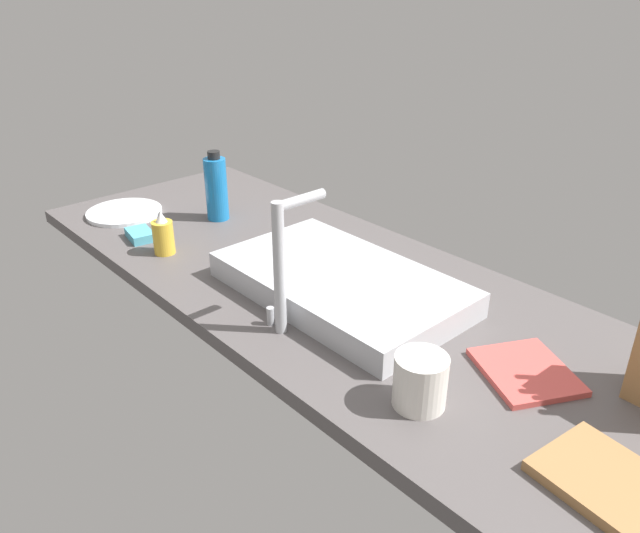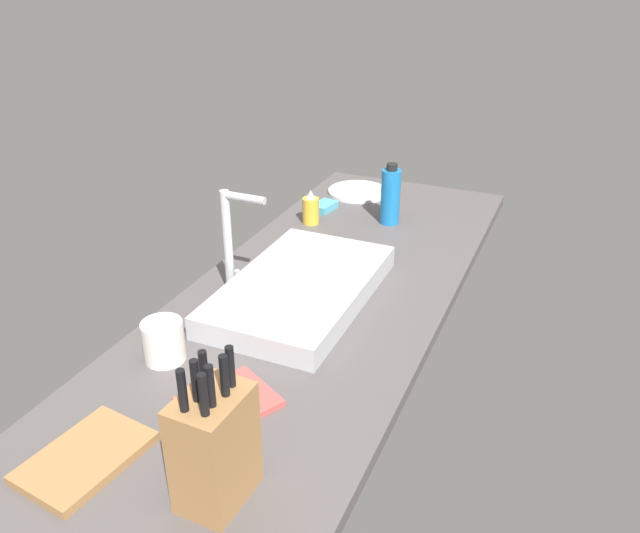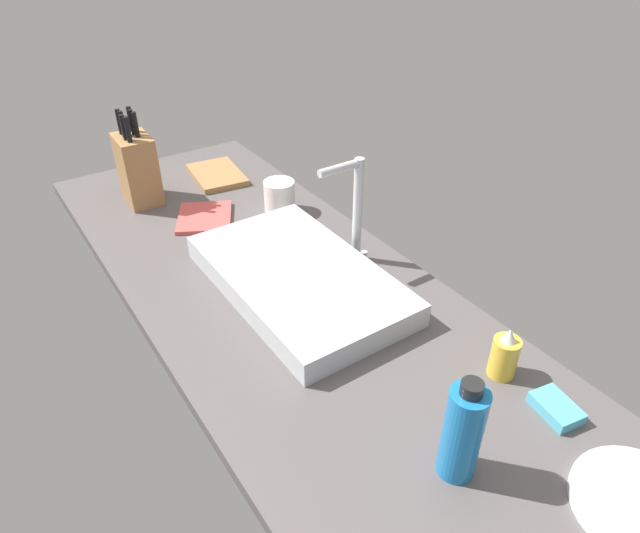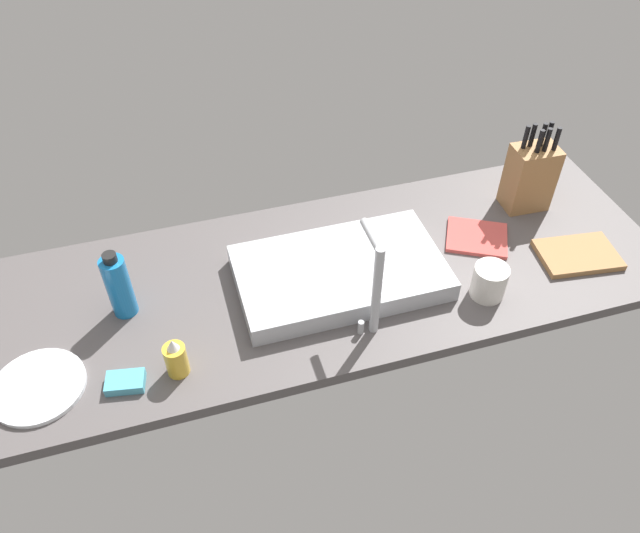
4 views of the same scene
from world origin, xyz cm
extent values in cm
cube|color=#514C4C|center=(0.00, 0.00, 1.75)|extent=(192.65, 67.05, 3.50)
cube|color=#B7BABF|center=(-1.83, 2.88, 6.46)|extent=(56.35, 32.84, 5.92)
cylinder|color=#B7BABF|center=(-4.65, 22.29, 17.57)|extent=(2.40, 2.40, 28.14)
cylinder|color=#B7BABF|center=(-4.65, 16.57, 30.64)|extent=(2.00, 11.43, 2.00)
cylinder|color=#B7BABF|center=(-1.15, 22.29, 5.50)|extent=(1.60, 1.60, 4.00)
cube|color=#9E7042|center=(-67.53, -12.63, 13.91)|extent=(13.68, 10.23, 20.82)
cylinder|color=black|center=(-71.20, -14.20, 28.00)|extent=(1.46, 1.46, 7.35)
cylinder|color=black|center=(-71.62, -10.82, 28.00)|extent=(1.46, 1.46, 7.35)
cylinder|color=black|center=(-69.07, -14.04, 28.00)|extent=(1.46, 1.46, 7.35)
cylinder|color=black|center=(-68.80, -11.25, 28.00)|extent=(1.46, 1.46, 7.35)
cylinder|color=black|center=(-65.99, -14.62, 28.00)|extent=(1.46, 1.46, 7.35)
cylinder|color=black|center=(-66.27, -11.12, 28.00)|extent=(1.46, 1.46, 7.35)
cylinder|color=black|center=(-63.58, -14.27, 28.00)|extent=(1.46, 1.46, 7.35)
cube|color=#9E7042|center=(-70.38, 13.58, 4.40)|extent=(23.85, 17.76, 1.80)
cylinder|color=gold|center=(45.01, 21.15, 7.85)|extent=(5.46, 5.46, 8.70)
cone|color=silver|center=(45.01, 21.15, 13.60)|extent=(3.00, 3.00, 2.80)
cylinder|color=#1970B7|center=(55.79, -2.54, 12.55)|extent=(6.41, 6.41, 18.10)
cylinder|color=black|center=(55.79, -2.54, 22.70)|extent=(3.53, 3.53, 2.20)
cube|color=#CC4C47|center=(-46.20, -1.82, 4.10)|extent=(22.67, 21.73, 1.20)
cylinder|color=silver|center=(-38.37, 19.25, 8.26)|extent=(9.19, 9.19, 9.52)
cube|color=#4CA3BC|center=(57.58, 21.67, 4.70)|extent=(9.91, 7.48, 2.40)
camera|label=1|loc=(-88.92, 87.56, 71.45)|focal=34.30mm
camera|label=2|loc=(-133.13, -59.94, 87.71)|focal=36.00mm
camera|label=3|loc=(91.10, -53.65, 84.31)|focal=31.23mm
camera|label=4|loc=(38.24, 117.78, 126.93)|focal=35.01mm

